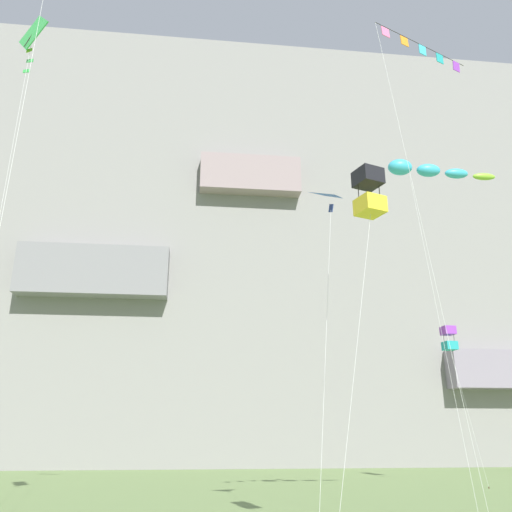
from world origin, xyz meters
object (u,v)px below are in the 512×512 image
object	(u,v)px
kite_diamond_front_field	(32,37)
kite_delta_upper_right	(335,211)
kite_banner_low_center	(423,65)
kite_box_mid_center	(449,338)
kite_windsock_high_right	(426,170)
kite_box_mid_right	(369,192)

from	to	relation	value
kite_diamond_front_field	kite_delta_upper_right	bearing A→B (deg)	3.39
kite_banner_low_center	kite_box_mid_center	distance (m)	23.74
kite_delta_upper_right	kite_box_mid_center	bearing A→B (deg)	52.87
kite_delta_upper_right	kite_windsock_high_right	xyz separation A→B (m)	(6.32, 3.66, 4.32)
kite_diamond_front_field	kite_windsock_high_right	xyz separation A→B (m)	(20.09, 4.48, -3.14)
kite_banner_low_center	kite_box_mid_right	size ratio (longest dim) A/B	1.70
kite_box_mid_right	kite_diamond_front_field	distance (m)	16.71
kite_delta_upper_right	kite_windsock_high_right	distance (m)	8.48
kite_box_mid_right	kite_windsock_high_right	size ratio (longest dim) A/B	0.71
kite_banner_low_center	kite_windsock_high_right	world-z (taller)	kite_banner_low_center
kite_delta_upper_right	kite_windsock_high_right	size ratio (longest dim) A/B	0.76
kite_banner_low_center	kite_box_mid_right	bearing A→B (deg)	-143.43
kite_diamond_front_field	kite_box_mid_center	bearing A→B (deg)	34.68
kite_diamond_front_field	kite_windsock_high_right	size ratio (longest dim) A/B	1.23
kite_banner_low_center	kite_diamond_front_field	bearing A→B (deg)	178.74
kite_box_mid_center	kite_windsock_high_right	size ratio (longest dim) A/B	0.65
kite_banner_low_center	kite_delta_upper_right	size ratio (longest dim) A/B	1.59
kite_diamond_front_field	kite_banner_low_center	bearing A→B (deg)	-1.26
kite_box_mid_right	kite_diamond_front_field	bearing A→B (deg)	165.36
kite_banner_low_center	kite_box_mid_center	xyz separation A→B (m)	(9.49, 19.53, -9.62)
kite_windsock_high_right	kite_delta_upper_right	bearing A→B (deg)	-149.91
kite_delta_upper_right	kite_box_mid_right	bearing A→B (deg)	-89.37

